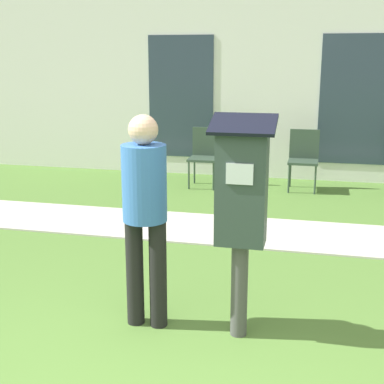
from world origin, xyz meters
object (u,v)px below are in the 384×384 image
(parking_meter, at_px, (241,199))
(person_standing, at_px, (145,206))
(outdoor_chair_middle, at_px, (304,155))
(outdoor_chair_left, at_px, (205,152))

(parking_meter, bearing_deg, person_standing, -179.83)
(parking_meter, height_order, outdoor_chair_middle, parking_meter)
(person_standing, relative_size, outdoor_chair_middle, 1.76)
(parking_meter, relative_size, outdoor_chair_left, 1.77)
(outdoor_chair_left, bearing_deg, outdoor_chair_middle, 14.16)
(person_standing, xyz_separation_m, outdoor_chair_left, (-0.49, 4.46, -0.40))
(outdoor_chair_middle, bearing_deg, person_standing, -108.77)
(outdoor_chair_left, height_order, outdoor_chair_middle, same)
(parking_meter, xyz_separation_m, person_standing, (-0.69, -0.00, -0.09))
(parking_meter, xyz_separation_m, outdoor_chair_left, (-1.19, 4.46, -0.49))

